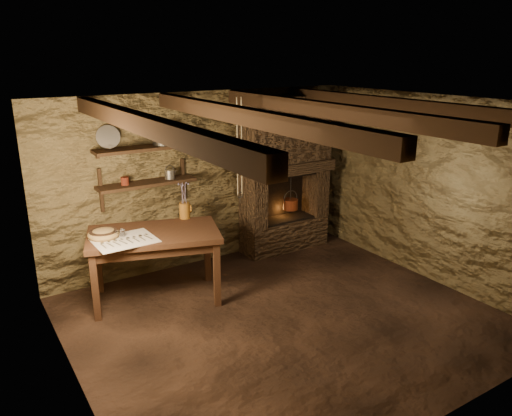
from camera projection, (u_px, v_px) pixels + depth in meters
floor at (284, 319)px, 5.65m from camera, size 4.50×4.50×0.00m
back_wall at (202, 180)px, 6.90m from camera, size 4.50×0.04×2.40m
front_wall at (444, 292)px, 3.68m from camera, size 4.50×0.04×2.40m
left_wall at (66, 265)px, 4.14m from camera, size 0.04×4.00×2.40m
right_wall at (428, 189)px, 6.44m from camera, size 0.04×4.00×2.40m
ceiling at (288, 104)px, 4.93m from camera, size 4.50×4.00×0.04m
beam_far_left at (144, 124)px, 4.19m from camera, size 0.14×3.95×0.16m
beam_mid_left at (245, 116)px, 4.70m from camera, size 0.14×3.95×0.16m
beam_mid_right at (327, 110)px, 5.21m from camera, size 0.14×3.95×0.16m
beam_far_right at (394, 105)px, 5.72m from camera, size 0.14×3.95×0.16m
shelf_lower at (147, 183)px, 6.31m from camera, size 1.25×0.30×0.04m
shelf_upper at (145, 148)px, 6.17m from camera, size 1.25×0.30×0.04m
hearth at (285, 170)px, 7.35m from camera, size 1.43×0.51×2.30m
work_table at (156, 263)px, 5.99m from camera, size 1.71×1.29×0.87m
linen_cloth at (125, 240)px, 5.59m from camera, size 0.68×0.55×0.01m
pewter_cutlery_row at (125, 240)px, 5.57m from camera, size 0.56×0.23×0.01m
drinking_glasses at (123, 233)px, 5.69m from camera, size 0.21×0.06×0.09m
stoneware_jug at (184, 203)px, 6.29m from camera, size 0.15×0.15×0.47m
wooden_bowl at (104, 234)px, 5.66m from camera, size 0.40×0.40×0.13m
iron_stockpot at (163, 137)px, 6.26m from camera, size 0.29×0.29×0.20m
tin_pan at (108, 137)px, 6.00m from camera, size 0.30×0.18×0.28m
small_kettle at (170, 174)px, 6.45m from camera, size 0.21×0.18×0.18m
rusty_tin at (125, 181)px, 6.14m from camera, size 0.11×0.11×0.10m
red_pot at (290, 204)px, 7.50m from camera, size 0.25×0.24×0.54m
hanging_ropes at (239, 147)px, 5.98m from camera, size 0.08×0.08×1.20m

